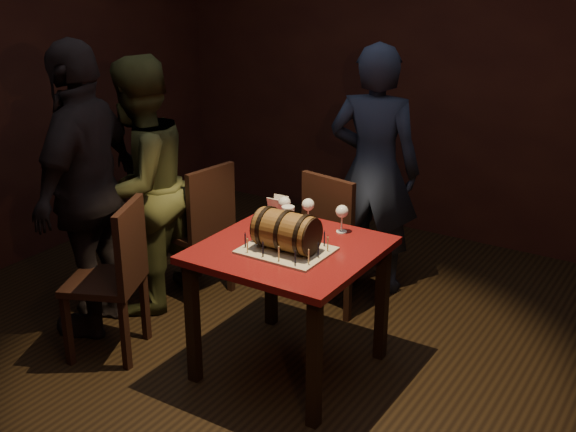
{
  "coord_description": "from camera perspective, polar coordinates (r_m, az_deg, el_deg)",
  "views": [
    {
      "loc": [
        1.93,
        -2.89,
        2.26
      ],
      "look_at": [
        0.06,
        0.05,
        0.95
      ],
      "focal_mm": 45.0,
      "sensor_mm": 36.0,
      "label": 1
    }
  ],
  "objects": [
    {
      "name": "chair_back",
      "position": [
        4.63,
        3.9,
        -1.45
      ],
      "size": [
        0.46,
        0.46,
        0.93
      ],
      "color": "black",
      "rests_on": "ground"
    },
    {
      "name": "room_shell",
      "position": [
        3.58,
        -1.25,
        6.71
      ],
      "size": [
        5.04,
        5.04,
        2.8
      ],
      "color": "black",
      "rests_on": "ground"
    },
    {
      "name": "person_left_front",
      "position": [
        4.44,
        -15.53,
        1.95
      ],
      "size": [
        0.73,
        1.13,
        1.79
      ],
      "primitive_type": "imported",
      "rotation": [
        0.0,
        0.0,
        -1.26
      ],
      "color": "black",
      "rests_on": "ground"
    },
    {
      "name": "birthday_candles",
      "position": [
        3.77,
        -0.14,
        -2.08
      ],
      "size": [
        0.4,
        0.3,
        0.09
      ],
      "color": "#EBD18C",
      "rests_on": "cake_board"
    },
    {
      "name": "cake_board",
      "position": [
        3.79,
        -0.14,
        -2.73
      ],
      "size": [
        0.45,
        0.35,
        0.01
      ],
      "primitive_type": "cube",
      "color": "#AEA58C",
      "rests_on": "pub_table"
    },
    {
      "name": "pub_table",
      "position": [
        3.9,
        0.17,
        -3.92
      ],
      "size": [
        0.9,
        0.9,
        0.75
      ],
      "color": "#530D10",
      "rests_on": "ground"
    },
    {
      "name": "chair_left_rear",
      "position": [
        4.82,
        -6.84,
        -0.65
      ],
      "size": [
        0.45,
        0.45,
        0.93
      ],
      "color": "black",
      "rests_on": "ground"
    },
    {
      "name": "wine_glass_mid",
      "position": [
        4.11,
        1.6,
        0.8
      ],
      "size": [
        0.07,
        0.07,
        0.16
      ],
      "color": "silver",
      "rests_on": "pub_table"
    },
    {
      "name": "wine_glass_right",
      "position": [
        4.01,
        4.29,
        0.27
      ],
      "size": [
        0.07,
        0.07,
        0.16
      ],
      "color": "silver",
      "rests_on": "pub_table"
    },
    {
      "name": "wine_glass_left",
      "position": [
        4.14,
        -0.28,
        0.96
      ],
      "size": [
        0.07,
        0.07,
        0.16
      ],
      "color": "silver",
      "rests_on": "pub_table"
    },
    {
      "name": "chair_left_front",
      "position": [
        4.22,
        -13.42,
        -4.29
      ],
      "size": [
        0.53,
        0.53,
        0.93
      ],
      "color": "black",
      "rests_on": "ground"
    },
    {
      "name": "person_back",
      "position": [
        4.87,
        6.82,
        3.61
      ],
      "size": [
        0.69,
        0.52,
        1.69
      ],
      "primitive_type": "imported",
      "rotation": [
        0.0,
        0.0,
        3.35
      ],
      "color": "#1B2237",
      "rests_on": "ground"
    },
    {
      "name": "pint_of_ale",
      "position": [
        4.03,
        0.01,
        -0.29
      ],
      "size": [
        0.07,
        0.07,
        0.15
      ],
      "color": "silver",
      "rests_on": "pub_table"
    },
    {
      "name": "barrel_cake",
      "position": [
        3.75,
        -0.15,
        -1.2
      ],
      "size": [
        0.38,
        0.22,
        0.22
      ],
      "color": "brown",
      "rests_on": "cake_board"
    },
    {
      "name": "person_left_rear",
      "position": [
        4.67,
        -11.61,
        2.27
      ],
      "size": [
        0.63,
        0.81,
        1.65
      ],
      "primitive_type": "imported",
      "rotation": [
        0.0,
        0.0,
        -1.56
      ],
      "color": "#3D4120",
      "rests_on": "ground"
    },
    {
      "name": "menu_card",
      "position": [
        4.23,
        -0.82,
        0.64
      ],
      "size": [
        0.1,
        0.05,
        0.13
      ],
      "primitive_type": null,
      "color": "white",
      "rests_on": "pub_table"
    }
  ]
}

